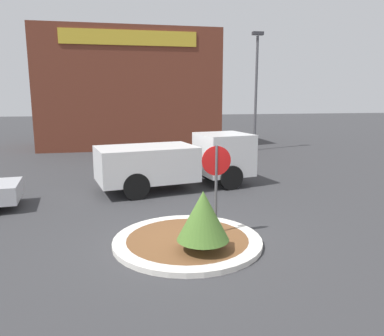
% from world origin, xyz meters
% --- Properties ---
extents(ground_plane, '(120.00, 120.00, 0.00)m').
position_xyz_m(ground_plane, '(0.00, 0.00, 0.00)').
color(ground_plane, '#38383A').
extents(traffic_island, '(3.59, 3.59, 0.13)m').
position_xyz_m(traffic_island, '(0.00, 0.00, 0.06)').
color(traffic_island, silver).
rests_on(traffic_island, ground_plane).
extents(stop_sign, '(0.73, 0.07, 2.34)m').
position_xyz_m(stop_sign, '(0.77, 0.26, 1.63)').
color(stop_sign, '#4C4C51').
rests_on(stop_sign, ground_plane).
extents(island_shrub, '(1.17, 1.17, 1.36)m').
position_xyz_m(island_shrub, '(0.21, -0.76, 0.94)').
color(island_shrub, brown).
rests_on(island_shrub, traffic_island).
extents(utility_truck, '(6.20, 3.19, 2.03)m').
position_xyz_m(utility_truck, '(0.67, 5.49, 1.09)').
color(utility_truck, white).
rests_on(utility_truck, ground_plane).
extents(storefront_building, '(11.90, 6.07, 7.79)m').
position_xyz_m(storefront_building, '(-0.65, 18.80, 3.90)').
color(storefront_building, brown).
rests_on(storefront_building, ground_plane).
extents(light_pole, '(0.70, 0.30, 7.39)m').
position_xyz_m(light_pole, '(7.17, 14.62, 4.27)').
color(light_pole, '#4C4C51').
rests_on(light_pole, ground_plane).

